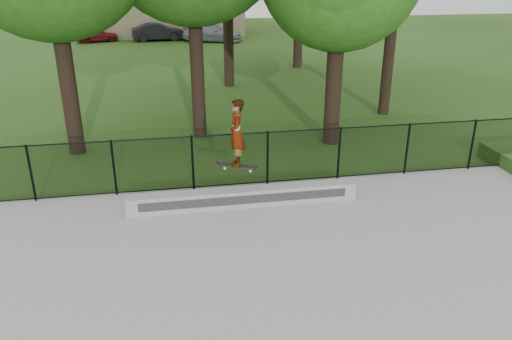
% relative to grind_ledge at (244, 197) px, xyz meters
% --- Properties ---
extents(ground, '(100.00, 100.00, 0.00)m').
position_rel_grind_ledge_xyz_m(ground, '(0.84, -4.70, -0.28)').
color(ground, '#284914').
rests_on(ground, ground).
extents(concrete_slab, '(14.00, 12.00, 0.06)m').
position_rel_grind_ledge_xyz_m(concrete_slab, '(0.84, -4.70, -0.25)').
color(concrete_slab, '#979792').
rests_on(concrete_slab, ground).
extents(grind_ledge, '(5.68, 0.40, 0.45)m').
position_rel_grind_ledge_xyz_m(grind_ledge, '(0.00, 0.00, 0.00)').
color(grind_ledge, '#9B9B96').
rests_on(grind_ledge, concrete_slab).
extents(car_a, '(3.32, 1.99, 1.06)m').
position_rel_grind_ledge_xyz_m(car_a, '(-6.79, 29.74, 0.25)').
color(car_a, maroon).
rests_on(car_a, ground).
extents(car_b, '(3.77, 1.74, 1.33)m').
position_rel_grind_ledge_xyz_m(car_b, '(-2.13, 29.62, 0.38)').
color(car_b, black).
rests_on(car_b, ground).
extents(car_c, '(4.53, 3.15, 1.31)m').
position_rel_grind_ledge_xyz_m(car_c, '(1.95, 28.37, 0.37)').
color(car_c, gray).
rests_on(car_c, ground).
extents(skater_airborne, '(0.83, 0.61, 1.73)m').
position_rel_grind_ledge_xyz_m(skater_airborne, '(-0.19, -0.27, 1.73)').
color(skater_airborne, black).
rests_on(skater_airborne, ground).
extents(chainlink_fence, '(16.06, 0.06, 1.50)m').
position_rel_grind_ledge_xyz_m(chainlink_fence, '(0.84, 1.20, 0.53)').
color(chainlink_fence, black).
rests_on(chainlink_fence, concrete_slab).
extents(distant_building, '(12.40, 6.40, 4.30)m').
position_rel_grind_ledge_xyz_m(distant_building, '(-1.16, 33.30, 1.88)').
color(distant_building, tan).
rests_on(distant_building, ground).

